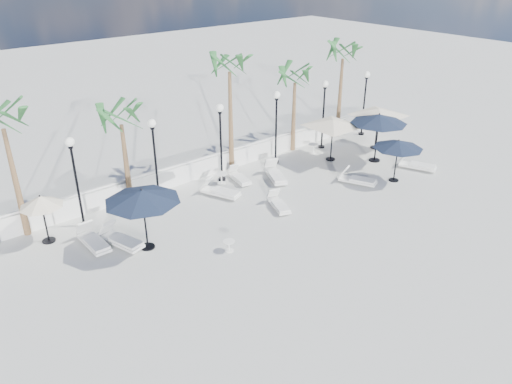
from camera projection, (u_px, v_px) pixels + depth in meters
ground at (317, 233)px, 19.99m from camera, size 100.00×100.00×0.00m
balustrade at (210, 165)px, 24.98m from camera, size 26.00×0.30×1.01m
lamppost_1 at (75, 170)px, 19.40m from camera, size 0.36×0.36×3.84m
lamppost_2 at (154, 149)px, 21.40m from camera, size 0.36×0.36×3.84m
lamppost_3 at (221, 132)px, 23.39m from camera, size 0.36×0.36×3.84m
lamppost_4 at (276, 117)px, 25.39m from camera, size 0.36×0.36×3.84m
lamppost_5 at (324, 105)px, 27.39m from camera, size 0.36×0.36×3.84m
lamppost_6 at (365, 94)px, 29.38m from camera, size 0.36×0.36×3.84m
palm_0 at (2, 125)px, 17.91m from camera, size 2.60×2.60×5.50m
palm_1 at (121, 121)px, 20.82m from camera, size 2.60×2.60×4.70m
palm_2 at (229, 69)px, 23.47m from camera, size 2.60×2.60×6.10m
palm_3 at (295, 80)px, 26.44m from camera, size 2.60×2.60×4.90m
palm_4 at (343, 56)px, 28.21m from camera, size 2.60×2.60×5.70m
lounger_0 at (93, 241)px, 19.00m from camera, size 0.64×1.92×0.72m
lounger_1 at (121, 240)px, 19.06m from camera, size 1.13×2.04×0.73m
lounger_2 at (220, 191)px, 22.87m from camera, size 1.29×1.97×0.71m
lounger_3 at (279, 204)px, 21.78m from camera, size 1.06×1.72×0.61m
lounger_4 at (239, 177)px, 24.31m from camera, size 0.83×1.72×0.62m
lounger_5 at (275, 174)px, 24.51m from camera, size 1.41×2.09×0.75m
lounger_6 at (417, 165)px, 25.64m from camera, size 1.28×1.95×0.70m
lounger_7 at (357, 179)px, 24.05m from camera, size 1.27×1.89×0.68m
side_table_0 at (229, 245)px, 18.69m from camera, size 0.45×0.45×0.43m
side_table_1 at (222, 177)px, 24.01m from camera, size 0.55×0.55×0.54m
side_table_2 at (313, 148)px, 27.58m from camera, size 0.54×0.54×0.53m
parasol_navy_left at (142, 196)px, 18.04m from camera, size 2.83×2.83×2.49m
parasol_navy_mid at (398, 145)px, 23.63m from camera, size 2.38×2.38×2.14m
parasol_navy_right at (379, 119)px, 25.71m from camera, size 2.95×2.95×2.64m
parasol_cream_sq_a at (333, 120)px, 25.89m from camera, size 4.90×4.90×2.40m
parasol_cream_sq_b at (379, 109)px, 27.41m from camera, size 4.94×4.94×2.48m
parasol_cream_small at (41, 202)px, 18.66m from camera, size 1.64×1.64×2.01m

